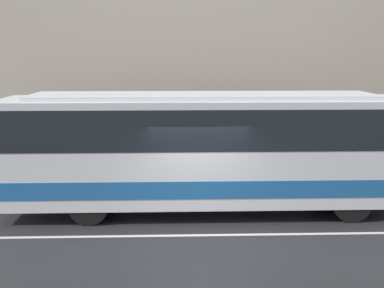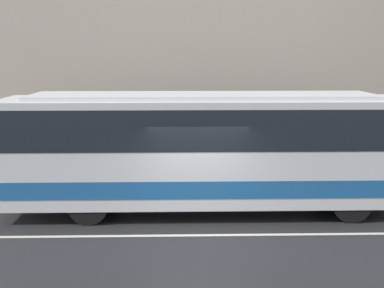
# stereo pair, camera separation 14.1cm
# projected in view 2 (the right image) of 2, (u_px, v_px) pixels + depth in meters

# --- Properties ---
(ground_plane) EXTENTS (60.00, 60.00, 0.00)m
(ground_plane) POSITION_uv_depth(u_px,v_px,m) (199.00, 235.00, 12.68)
(ground_plane) COLOR #262628
(sidewalk) EXTENTS (60.00, 2.22, 0.16)m
(sidewalk) POSITION_uv_depth(u_px,v_px,m) (193.00, 181.00, 17.70)
(sidewalk) COLOR #A09E99
(sidewalk) RESTS_ON ground_plane
(building_facade) EXTENTS (60.00, 0.35, 10.14)m
(building_facade) POSITION_uv_depth(u_px,v_px,m) (192.00, 35.00, 18.12)
(building_facade) COLOR #B7A899
(building_facade) RESTS_ON ground_plane
(lane_stripe) EXTENTS (54.00, 0.14, 0.01)m
(lane_stripe) POSITION_uv_depth(u_px,v_px,m) (199.00, 235.00, 12.68)
(lane_stripe) COLOR beige
(lane_stripe) RESTS_ON ground_plane
(transit_bus) EXTENTS (10.70, 2.57, 3.20)m
(transit_bus) POSITION_uv_depth(u_px,v_px,m) (203.00, 146.00, 14.39)
(transit_bus) COLOR silver
(transit_bus) RESTS_ON ground_plane
(pedestrian_waiting) EXTENTS (0.36, 0.36, 1.76)m
(pedestrian_waiting) POSITION_uv_depth(u_px,v_px,m) (206.00, 154.00, 17.60)
(pedestrian_waiting) COLOR navy
(pedestrian_waiting) RESTS_ON sidewalk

